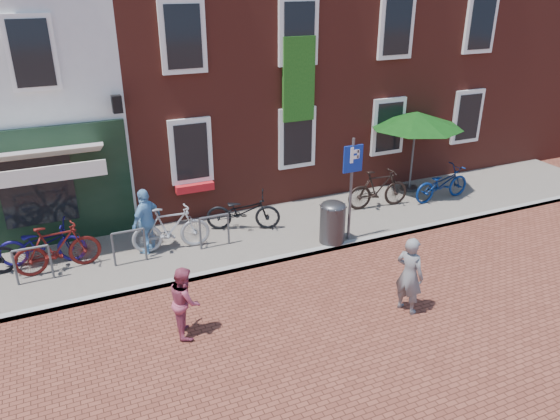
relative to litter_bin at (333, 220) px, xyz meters
name	(u,v)px	position (x,y,z in m)	size (l,w,h in m)	color
ground	(210,278)	(-3.21, -0.30, -0.69)	(80.00, 80.00, 0.00)	brown
sidewalk	(231,239)	(-2.21, 1.20, -0.64)	(24.00, 3.00, 0.10)	slate
building_brick_mid	(197,15)	(-1.21, 6.70, 4.31)	(6.00, 8.00, 10.00)	maroon
building_brick_right	(365,10)	(4.79, 6.70, 4.31)	(6.00, 8.00, 10.00)	maroon
filler_right	(504,20)	(11.29, 6.70, 3.81)	(7.00, 8.00, 9.00)	maroon
litter_bin	(333,220)	(0.00, 0.00, 0.00)	(0.62, 0.62, 1.14)	#3B3A3D
parking_sign	(352,175)	(0.44, -0.06, 1.11)	(0.50, 0.08, 2.60)	#4C4C4F
parasol	(417,116)	(3.86, 2.10, 1.69)	(2.73, 2.73, 2.52)	#4C4C4F
woman	(409,275)	(0.00, -3.06, 0.11)	(0.58, 0.38, 1.60)	slate
boy	(185,301)	(-4.18, -2.01, 0.00)	(0.67, 0.52, 1.38)	#9E3E55
cafe_person	(147,221)	(-4.21, 1.30, 0.20)	(0.93, 0.39, 1.59)	#6AA2D1
bicycle_1	(57,248)	(-6.20, 1.20, -0.04)	(0.52, 1.84, 1.10)	#4F100E
bicycle_2	(42,244)	(-6.51, 1.68, -0.09)	(0.66, 1.89, 0.99)	#150F5A
bicycle_3	(171,228)	(-3.69, 1.17, -0.04)	(0.52, 1.84, 1.10)	#969698
bicycle_4	(243,211)	(-1.74, 1.55, -0.09)	(0.66, 1.89, 0.99)	black
bicycle_5	(378,189)	(2.20, 1.35, -0.04)	(0.52, 1.84, 1.10)	black
bicycle_6	(442,184)	(4.21, 1.08, -0.09)	(0.66, 1.89, 0.99)	navy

